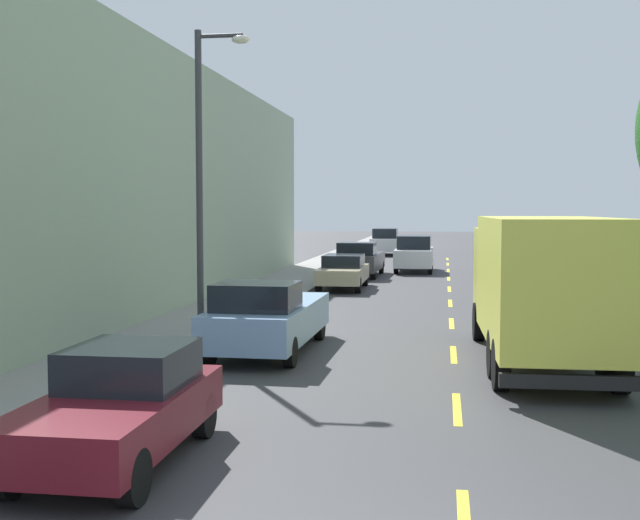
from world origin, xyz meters
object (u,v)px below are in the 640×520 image
Objects in this scene: moving_white_sedan at (414,253)px; delivery_box_truck at (541,280)px; parked_pickup_sky at (267,317)px; parked_wagon_orange at (515,248)px; parked_sedan_champagne at (343,271)px; parked_suv_teal at (505,240)px; parked_hatchback_burgundy at (120,406)px; parked_hatchback_forest at (537,260)px; parked_pickup_charcoal at (359,260)px; parked_suv_silver at (385,241)px; parked_pickup_black at (583,284)px; street_lamp at (205,164)px.

delivery_box_truck is at bearing -81.79° from moving_white_sedan.
parked_pickup_sky reaches higher than parked_wagon_orange.
parked_sedan_champagne is 29.39m from parked_suv_teal.
moving_white_sedan is at bearing 85.32° from parked_hatchback_burgundy.
parked_hatchback_forest is at bearing -89.63° from parked_wagon_orange.
parked_suv_silver is (-0.08, 18.49, 0.16)m from parked_pickup_charcoal.
parked_pickup_black is at bearing 63.51° from parked_hatchback_burgundy.
parked_hatchback_burgundy is at bearing -105.66° from parked_hatchback_forest.
parked_suv_teal is (10.29, 42.26, -3.44)m from street_lamp.
parked_hatchback_burgundy is 0.83× the size of parked_suv_teal.
parked_pickup_charcoal is 6.21m from parked_sedan_champagne.
parked_wagon_orange is at bearing 85.87° from delivery_box_truck.
parked_hatchback_forest is at bearing 45.15° from parked_sedan_champagne.
moving_white_sedan is (-3.60, 24.98, -0.85)m from delivery_box_truck.
parked_hatchback_burgundy is 0.84× the size of moving_white_sedan.
moving_white_sedan is at bearing -119.90° from parked_wagon_orange.
parked_suv_silver is at bearing -159.07° from parked_suv_teal.
street_lamp is 1.56× the size of moving_white_sedan.
parked_wagon_orange is (2.58, 35.73, -1.03)m from delivery_box_truck.
parked_suv_teal is at bearing 86.67° from delivery_box_truck.
parked_pickup_black is (0.04, -25.44, 0.02)m from parked_wagon_orange.
parked_hatchback_burgundy is 32.63m from moving_white_sedan.
parked_suv_teal is (8.71, 21.85, 0.16)m from parked_pickup_charcoal.
parked_suv_silver is at bearing 119.42° from parked_hatchback_forest.
parked_pickup_black is at bearing 75.72° from delivery_box_truck.
parked_hatchback_forest is 6.30m from moving_white_sedan.
parked_suv_silver is 31.07m from parked_pickup_black.
street_lamp is 1.55× the size of parked_suv_teal.
parked_hatchback_forest is at bearing -60.58° from parked_suv_silver.
parked_hatchback_forest reaches higher than parked_sedan_champagne.
street_lamp is at bearing -92.22° from parked_suv_silver.
parked_hatchback_burgundy is (-0.08, -29.10, -0.07)m from parked_pickup_charcoal.
parked_pickup_black is (-0.03, -13.97, 0.07)m from parked_hatchback_forest.
parked_hatchback_burgundy is at bearing -116.49° from parked_pickup_black.
parked_suv_teal reaches higher than parked_wagon_orange.
parked_hatchback_burgundy reaches higher than parked_sedan_champagne.
street_lamp is at bearing -106.66° from parked_wagon_orange.
street_lamp reaches higher than parked_suv_silver.
parked_pickup_black is (8.82, -5.07, 0.08)m from parked_sedan_champagne.
parked_hatchback_burgundy is at bearing -99.79° from parked_suv_teal.
parked_pickup_sky and parked_pickup_black have the same top height.
parked_hatchback_forest is 0.76× the size of parked_pickup_sky.
parked_pickup_black is at bearing -73.40° from parked_suv_silver.
parked_sedan_champagne is (0.06, -24.70, -0.24)m from parked_suv_silver.
parked_sedan_champagne is (0.06, 22.89, -0.01)m from parked_hatchback_burgundy.
parked_sedan_champagne is (-0.02, -6.21, -0.08)m from parked_pickup_charcoal.
parked_pickup_black is at bearing -89.84° from parked_suv_teal.
parked_sedan_champagne is at bearing -107.27° from parked_suv_teal.
parked_pickup_sky is 1.13× the size of parked_wagon_orange.
parked_pickup_charcoal is (-8.83, -2.69, 0.07)m from parked_hatchback_forest.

